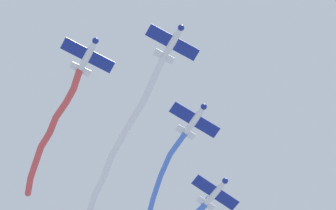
{
  "coord_description": "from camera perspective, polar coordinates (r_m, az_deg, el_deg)",
  "views": [
    {
      "loc": [
        20.95,
        -3.51,
        4.23
      ],
      "look_at": [
        -9.26,
        -2.95,
        82.56
      ],
      "focal_mm": 78.56,
      "sensor_mm": 36.0,
      "label": 1
    }
  ],
  "objects": [
    {
      "name": "airplane_lead",
      "position": [
        81.59,
        0.35,
        4.88
      ],
      "size": [
        4.8,
        6.14,
        1.57
      ],
      "rotation": [
        0.0,
        0.0,
        0.49
      ],
      "color": "silver"
    },
    {
      "name": "smoke_trail_lead",
      "position": [
        86.92,
        -3.9,
        -3.47
      ],
      "size": [
        23.77,
        10.53,
        2.34
      ],
      "color": "white"
    },
    {
      "name": "airplane_left_wing",
      "position": [
        84.7,
        2.08,
        -1.15
      ],
      "size": [
        4.86,
        6.04,
        1.57
      ],
      "rotation": [
        0.0,
        0.0,
        0.55
      ],
      "color": "silver"
    },
    {
      "name": "airplane_right_wing",
      "position": [
        82.82,
        -6.24,
        3.85
      ],
      "size": [
        4.81,
        6.16,
        1.57
      ],
      "rotation": [
        0.0,
        0.0,
        0.48
      ],
      "color": "silver"
    },
    {
      "name": "smoke_trail_right_wing",
      "position": [
        88.04,
        -9.14,
        -2.26
      ],
      "size": [
        17.57,
        7.8,
        3.2
      ],
      "color": "#DB4C4C"
    },
    {
      "name": "airplane_slot",
      "position": [
        88.48,
        3.68,
        -6.78
      ],
      "size": [
        4.98,
        5.9,
        1.57
      ],
      "rotation": [
        0.0,
        0.0,
        0.61
      ],
      "color": "silver"
    }
  ]
}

